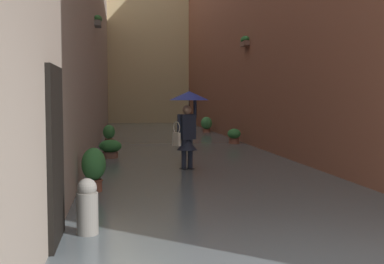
# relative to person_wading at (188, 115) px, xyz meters

# --- Properties ---
(ground_plane) EXTENTS (73.66, 73.66, 0.00)m
(ground_plane) POSITION_rel_person_wading_xyz_m (-0.33, -7.15, -1.42)
(ground_plane) COLOR gray
(flood_water) EXTENTS (6.32, 35.46, 0.09)m
(flood_water) POSITION_rel_person_wading_xyz_m (-0.33, -7.15, -1.37)
(flood_water) COLOR #515B60
(flood_water) RESTS_ON ground_plane
(building_facade_right) EXTENTS (2.04, 33.46, 9.52)m
(building_facade_right) POSITION_rel_person_wading_xyz_m (3.33, -7.15, 3.34)
(building_facade_right) COLOR #A89989
(building_facade_right) RESTS_ON ground_plane
(building_facade_far) EXTENTS (9.12, 1.80, 13.99)m
(building_facade_far) POSITION_rel_person_wading_xyz_m (-0.33, -22.79, 5.58)
(building_facade_far) COLOR tan
(building_facade_far) RESTS_ON ground_plane
(person_wading) EXTENTS (0.97, 0.97, 2.06)m
(person_wading) POSITION_rel_person_wading_xyz_m (0.00, 0.00, 0.00)
(person_wading) COLOR black
(person_wading) RESTS_ON ground_plane
(potted_plant_mid_right) EXTENTS (0.45, 0.45, 0.90)m
(potted_plant_mid_right) POSITION_rel_person_wading_xyz_m (2.13, 2.62, -0.90)
(potted_plant_mid_right) COLOR brown
(potted_plant_mid_right) RESTS_ON ground_plane
(potted_plant_near_right) EXTENTS (0.65, 0.65, 0.62)m
(potted_plant_near_right) POSITION_rel_person_wading_xyz_m (1.92, -2.50, -1.06)
(potted_plant_near_right) COLOR brown
(potted_plant_near_right) RESTS_ON ground_plane
(potted_plant_far_left) EXTENTS (0.50, 0.50, 0.66)m
(potted_plant_far_left) POSITION_rel_person_wading_xyz_m (-2.64, -6.30, -1.06)
(potted_plant_far_left) COLOR brown
(potted_plant_far_left) RESTS_ON ground_plane
(potted_plant_far_right) EXTENTS (0.44, 0.44, 0.82)m
(potted_plant_far_right) POSITION_rel_person_wading_xyz_m (2.05, -6.64, -0.95)
(potted_plant_far_right) COLOR brown
(potted_plant_far_right) RESTS_ON ground_plane
(potted_plant_mid_left) EXTENTS (0.57, 0.57, 0.87)m
(potted_plant_mid_left) POSITION_rel_person_wading_xyz_m (-2.65, -12.36, -0.93)
(potted_plant_mid_left) COLOR brown
(potted_plant_mid_left) RESTS_ON ground_plane
(mooring_bollard) EXTENTS (0.27, 0.27, 0.81)m
(mooring_bollard) POSITION_rel_person_wading_xyz_m (2.06, 5.51, -1.01)
(mooring_bollard) COLOR gray
(mooring_bollard) RESTS_ON ground_plane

